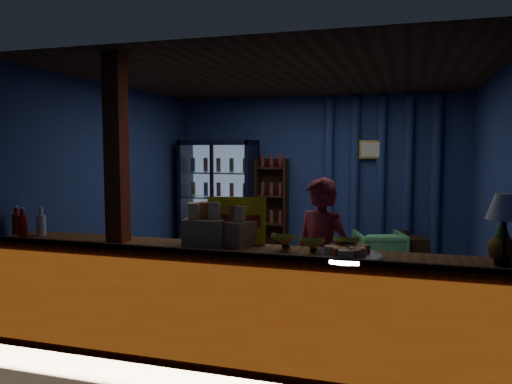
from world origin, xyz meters
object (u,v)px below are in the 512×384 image
table_lamp (506,210)px  green_chair (379,252)px  shopkeeper (320,262)px  pastry_tray (348,254)px

table_lamp → green_chair: bearing=106.8°
shopkeeper → pastry_tray: (0.31, -0.63, 0.22)m
shopkeeper → table_lamp: size_ratio=2.96×
pastry_tray → green_chair: bearing=88.9°
green_chair → pastry_tray: size_ratio=1.28×
green_chair → pastry_tray: 3.47m
shopkeeper → pastry_tray: shopkeeper is taller
green_chair → shopkeeper: bearing=64.5°
pastry_tray → table_lamp: table_lamp is taller
shopkeeper → green_chair: bearing=106.7°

